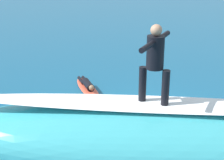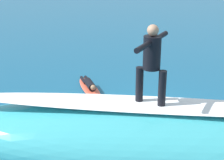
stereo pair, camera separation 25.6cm
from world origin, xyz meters
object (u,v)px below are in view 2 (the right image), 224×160
surfer_riding (152,59)px  surfer_paddling (89,84)px  surfboard_riding (150,105)px  surfboard_paddling (90,89)px

surfer_riding → surfer_paddling: 6.11m
surfer_riding → surfer_paddling: surfer_riding is taller
surfer_riding → surfer_paddling: bearing=-45.5°
surfboard_riding → surfer_riding: 1.01m
surfer_riding → surfboard_paddling: (2.36, -4.88, -2.73)m
surfboard_paddling → surfer_paddling: bearing=-180.0°
surfer_riding → surfboard_paddling: 6.07m
surfboard_riding → surfer_paddling: bearing=-45.5°
surfboard_riding → surfer_riding: surfer_riding is taller
surfboard_riding → surfer_paddling: 5.75m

